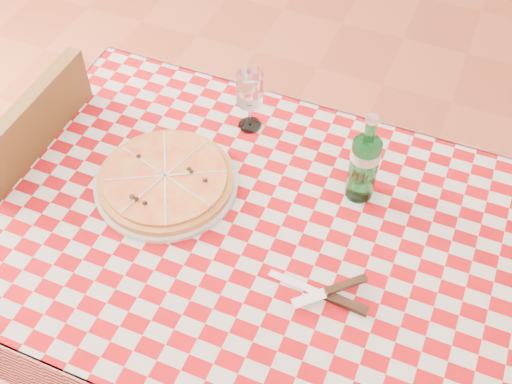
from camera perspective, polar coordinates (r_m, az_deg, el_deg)
dining_table at (r=1.52m, az=-0.18°, el=-5.66°), size 1.20×0.80×0.75m
tablecloth at (r=1.44m, az=-0.19°, el=-3.55°), size 1.30×0.90×0.01m
chair_far at (r=1.93m, az=-19.09°, el=0.01°), size 0.41×0.41×0.91m
pizza_plate at (r=1.52m, az=-8.03°, el=1.13°), size 0.42×0.42×0.04m
water_bottle at (r=1.44m, az=9.68°, el=3.03°), size 0.07×0.07×0.24m
wine_glass at (r=1.61m, az=-0.56°, el=8.09°), size 0.08×0.08×0.17m
cutlery at (r=1.34m, az=6.19°, el=-8.94°), size 0.30×0.28×0.03m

